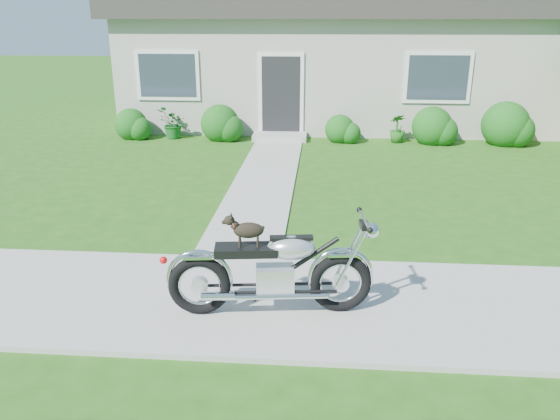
% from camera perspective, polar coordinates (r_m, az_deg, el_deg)
% --- Properties ---
extents(ground, '(80.00, 80.00, 0.00)m').
position_cam_1_polar(ground, '(6.29, 7.57, -9.74)').
color(ground, '#235114').
rests_on(ground, ground).
extents(sidewalk, '(24.00, 2.20, 0.04)m').
position_cam_1_polar(sidewalk, '(6.28, 7.58, -9.58)').
color(sidewalk, '#9E9B93').
rests_on(sidewalk, ground).
extents(walkway, '(1.20, 8.00, 0.03)m').
position_cam_1_polar(walkway, '(10.97, -1.50, 3.44)').
color(walkway, '#9E9B93').
rests_on(walkway, ground).
extents(house, '(12.60, 7.03, 4.50)m').
position_cam_1_polar(house, '(17.50, 6.00, 16.50)').
color(house, '#AEA79D').
rests_on(house, ground).
extents(shrub_row, '(10.64, 1.17, 1.17)m').
position_cam_1_polar(shrub_row, '(14.26, 8.41, 8.73)').
color(shrub_row, '#185416').
rests_on(shrub_row, ground).
extents(potted_plant_left, '(0.83, 0.89, 0.81)m').
position_cam_1_polar(potted_plant_left, '(14.82, -11.17, 8.87)').
color(potted_plant_left, '#16561E').
rests_on(potted_plant_left, ground).
extents(potted_plant_right, '(0.55, 0.55, 0.72)m').
position_cam_1_polar(potted_plant_right, '(14.42, 12.18, 8.33)').
color(potted_plant_right, '#205E19').
rests_on(potted_plant_right, ground).
extents(motorcycle_with_dog, '(2.22, 0.63, 1.12)m').
position_cam_1_polar(motorcycle_with_dog, '(5.78, -0.55, -6.31)').
color(motorcycle_with_dog, black).
rests_on(motorcycle_with_dog, sidewalk).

